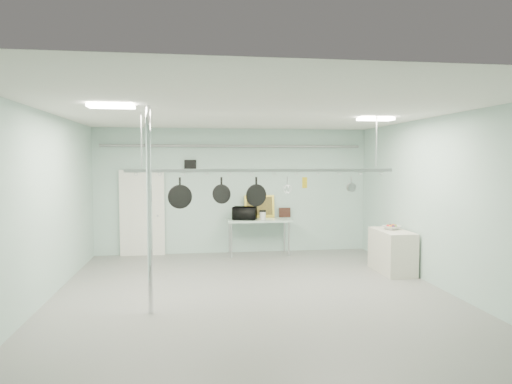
{
  "coord_description": "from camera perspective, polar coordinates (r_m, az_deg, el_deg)",
  "views": [
    {
      "loc": [
        -1.04,
        -7.7,
        2.36
      ],
      "look_at": [
        0.17,
        1.0,
        1.77
      ],
      "focal_mm": 32.0,
      "sensor_mm": 36.0,
      "label": 1
    }
  ],
  "objects": [
    {
      "name": "fruit_cluster",
      "position": [
        10.21,
        16.6,
        -4.06
      ],
      "size": [
        0.24,
        0.24,
        0.09
      ],
      "primitive_type": null,
      "color": "#B61026",
      "rests_on": "fruit_bowl"
    },
    {
      "name": "microwave",
      "position": [
        11.42,
        -1.42,
        -2.67
      ],
      "size": [
        0.66,
        0.54,
        0.32
      ],
      "primitive_type": "imported",
      "rotation": [
        0.0,
        0.0,
        2.85
      ],
      "color": "black",
      "rests_on": "prep_table"
    },
    {
      "name": "prep_table",
      "position": [
        11.52,
        0.34,
        -3.78
      ],
      "size": [
        1.6,
        0.7,
        0.91
      ],
      "color": "#A8C6B7",
      "rests_on": "floor"
    },
    {
      "name": "light_panel_right",
      "position": [
        9.02,
        14.72,
        8.82
      ],
      "size": [
        0.65,
        0.3,
        0.05
      ],
      "primitive_type": "cube",
      "color": "white",
      "rests_on": "ceiling"
    },
    {
      "name": "fruit_bowl",
      "position": [
        10.22,
        16.59,
        -4.28
      ],
      "size": [
        0.46,
        0.46,
        0.09
      ],
      "primitive_type": "imported",
      "rotation": [
        0.0,
        0.0,
        0.43
      ],
      "color": "silver",
      "rests_on": "side_cabinet"
    },
    {
      "name": "right_wall",
      "position": [
        8.96,
        22.48,
        -1.31
      ],
      "size": [
        0.02,
        8.0,
        3.2
      ],
      "primitive_type": "cube",
      "color": "#A8C9BF",
      "rests_on": "floor"
    },
    {
      "name": "chrome_pole",
      "position": [
        7.17,
        -13.18,
        -2.34
      ],
      "size": [
        0.08,
        0.08,
        3.2
      ],
      "primitive_type": "cylinder",
      "color": "silver",
      "rests_on": "floor"
    },
    {
      "name": "ceiling",
      "position": [
        7.81,
        -0.23,
        9.95
      ],
      "size": [
        7.0,
        8.0,
        0.02
      ],
      "primitive_type": "cube",
      "color": "silver",
      "rests_on": "back_wall"
    },
    {
      "name": "skillet_mid",
      "position": [
        8.03,
        -4.34,
        0.17
      ],
      "size": [
        0.33,
        0.2,
        0.48
      ],
      "primitive_type": null,
      "rotation": [
        0.0,
        0.0,
        -0.43
      ],
      "color": "black",
      "rests_on": "pot_rack"
    },
    {
      "name": "coffee_canister",
      "position": [
        11.35,
        0.84,
        -3.0
      ],
      "size": [
        0.2,
        0.2,
        0.2
      ],
      "primitive_type": "cylinder",
      "rotation": [
        0.0,
        0.0,
        0.42
      ],
      "color": "silver",
      "rests_on": "prep_table"
    },
    {
      "name": "light_panel_left",
      "position": [
        7.04,
        -17.65,
        10.2
      ],
      "size": [
        0.65,
        0.3,
        0.05
      ],
      "primitive_type": "cube",
      "color": "white",
      "rests_on": "ceiling"
    },
    {
      "name": "painting_small",
      "position": [
        11.91,
        3.61,
        -2.57
      ],
      "size": [
        0.31,
        0.1,
        0.25
      ],
      "primitive_type": "cube",
      "rotation": [
        -0.17,
        0.0,
        -0.07
      ],
      "color": "black",
      "rests_on": "prep_table"
    },
    {
      "name": "skillet_right",
      "position": [
        8.09,
        0.03,
        0.01
      ],
      "size": [
        0.39,
        0.18,
        0.53
      ],
      "primitive_type": null,
      "rotation": [
        0.0,
        0.0,
        0.32
      ],
      "color": "black",
      "rests_on": "pot_rack"
    },
    {
      "name": "back_wall",
      "position": [
        11.76,
        -2.82,
        0.14
      ],
      "size": [
        7.0,
        0.02,
        3.2
      ],
      "primitive_type": "cube",
      "color": "#A8C9BF",
      "rests_on": "floor"
    },
    {
      "name": "painting_large",
      "position": [
        11.78,
        0.43,
        -1.83
      ],
      "size": [
        0.79,
        0.17,
        0.58
      ],
      "primitive_type": "cube",
      "rotation": [
        -0.14,
        0.0,
        0.05
      ],
      "color": "gold",
      "rests_on": "prep_table"
    },
    {
      "name": "whisk",
      "position": [
        8.18,
        3.96,
        0.75
      ],
      "size": [
        0.2,
        0.2,
        0.33
      ],
      "primitive_type": null,
      "rotation": [
        0.0,
        0.0,
        0.31
      ],
      "color": "#A9A8AD",
      "rests_on": "pot_rack"
    },
    {
      "name": "wall_vent",
      "position": [
        11.67,
        -8.22,
        3.27
      ],
      "size": [
        0.3,
        0.04,
        0.3
      ],
      "primitive_type": "cube",
      "color": "black",
      "rests_on": "back_wall"
    },
    {
      "name": "grater",
      "position": [
        8.25,
        6.1,
        1.17
      ],
      "size": [
        0.09,
        0.03,
        0.21
      ],
      "primitive_type": null,
      "rotation": [
        0.0,
        0.0,
        0.13
      ],
      "color": "yellow",
      "rests_on": "pot_rack"
    },
    {
      "name": "side_cabinet",
      "position": [
        10.19,
        16.64,
        -7.11
      ],
      "size": [
        0.6,
        1.2,
        0.9
      ],
      "primitive_type": "cube",
      "color": "beige",
      "rests_on": "floor"
    },
    {
      "name": "door",
      "position": [
        11.78,
        -14.02,
        -2.65
      ],
      "size": [
        1.1,
        0.1,
        2.2
      ],
      "primitive_type": "cube",
      "color": "silver",
      "rests_on": "floor"
    },
    {
      "name": "skillet_left",
      "position": [
        8.02,
        -9.48,
        -0.14
      ],
      "size": [
        0.42,
        0.13,
        0.55
      ],
      "primitive_type": null,
      "rotation": [
        0.0,
        0.0,
        0.17
      ],
      "color": "black",
      "rests_on": "pot_rack"
    },
    {
      "name": "pot_rack",
      "position": [
        8.09,
        0.89,
        2.93
      ],
      "size": [
        4.8,
        0.06,
        1.0
      ],
      "color": "#B7B7BC",
      "rests_on": "ceiling"
    },
    {
      "name": "floor",
      "position": [
        8.12,
        -0.23,
        -13.05
      ],
      "size": [
        8.0,
        8.0,
        0.0
      ],
      "primitive_type": "plane",
      "color": "gray",
      "rests_on": "ground"
    },
    {
      "name": "saucepan",
      "position": [
        8.51,
        11.82,
        0.94
      ],
      "size": [
        0.16,
        0.11,
        0.29
      ],
      "primitive_type": null,
      "rotation": [
        0.0,
        0.0,
        0.06
      ],
      "color": "silver",
      "rests_on": "pot_rack"
    },
    {
      "name": "conduit_pipe",
      "position": [
        11.65,
        -2.8,
        5.76
      ],
      "size": [
        6.6,
        0.07,
        0.07
      ],
      "primitive_type": "cylinder",
      "rotation": [
        0.0,
        1.57,
        0.0
      ],
      "color": "gray",
      "rests_on": "back_wall"
    }
  ]
}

